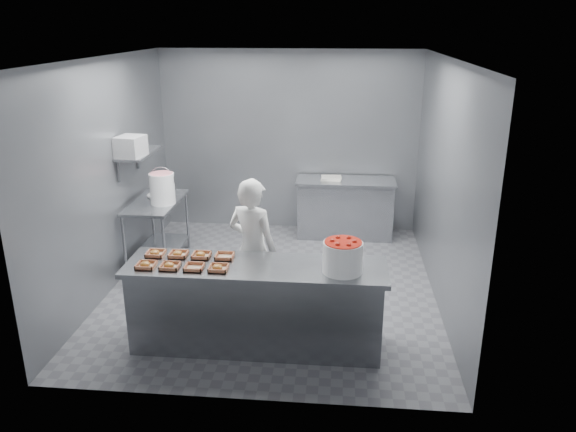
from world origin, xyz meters
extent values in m
plane|color=#4C4C51|center=(0.00, 0.00, 0.00)|extent=(4.50, 4.50, 0.00)
plane|color=white|center=(0.00, 0.00, 2.80)|extent=(4.50, 4.50, 0.00)
cube|color=slate|center=(0.00, 2.25, 1.40)|extent=(4.00, 0.04, 2.80)
cube|color=slate|center=(-2.00, 0.00, 1.40)|extent=(0.04, 4.50, 2.80)
cube|color=slate|center=(2.00, 0.00, 1.40)|extent=(0.04, 4.50, 2.80)
cube|color=slate|center=(0.00, -1.35, 0.88)|extent=(2.60, 0.70, 0.05)
cube|color=slate|center=(0.00, -1.35, 0.42)|extent=(2.50, 0.64, 0.85)
cube|color=slate|center=(-1.65, 0.60, 0.88)|extent=(0.60, 1.20, 0.04)
cube|color=slate|center=(-1.65, 0.60, 0.20)|extent=(0.56, 1.15, 0.03)
cylinder|color=slate|center=(-1.91, 0.04, 0.44)|extent=(0.04, 0.04, 0.88)
cylinder|color=slate|center=(-1.39, 0.04, 0.44)|extent=(0.04, 0.04, 0.88)
cylinder|color=slate|center=(-1.91, 1.16, 0.44)|extent=(0.04, 0.04, 0.88)
cylinder|color=slate|center=(-1.39, 1.16, 0.44)|extent=(0.04, 0.04, 0.88)
cube|color=slate|center=(0.90, 1.90, 0.88)|extent=(1.50, 0.60, 0.05)
cube|color=slate|center=(0.90, 1.90, 0.42)|extent=(1.44, 0.55, 0.85)
cube|color=slate|center=(-1.82, 0.60, 1.55)|extent=(0.35, 0.90, 0.03)
cube|color=tan|center=(-1.06, -1.50, 0.92)|extent=(0.18, 0.18, 0.04)
cube|color=white|center=(-1.02, -1.48, 0.91)|extent=(0.10, 0.06, 0.00)
ellipsoid|color=gold|center=(-1.07, -1.50, 0.93)|extent=(0.10, 0.10, 0.05)
cube|color=tan|center=(-0.82, -1.50, 0.92)|extent=(0.18, 0.18, 0.04)
cube|color=white|center=(-0.78, -1.48, 0.91)|extent=(0.10, 0.06, 0.00)
ellipsoid|color=gold|center=(-0.83, -1.50, 0.93)|extent=(0.10, 0.10, 0.05)
cube|color=tan|center=(-0.58, -1.50, 0.92)|extent=(0.18, 0.18, 0.04)
cube|color=white|center=(-0.54, -1.48, 0.91)|extent=(0.10, 0.06, 0.00)
cube|color=tan|center=(-0.34, -1.50, 0.92)|extent=(0.18, 0.18, 0.04)
cube|color=white|center=(-0.30, -1.48, 0.91)|extent=(0.10, 0.06, 0.00)
ellipsoid|color=gold|center=(-0.35, -1.50, 0.93)|extent=(0.10, 0.10, 0.05)
cube|color=tan|center=(-1.06, -1.20, 0.92)|extent=(0.18, 0.18, 0.04)
cube|color=white|center=(-1.02, -1.19, 0.91)|extent=(0.10, 0.06, 0.00)
ellipsoid|color=gold|center=(-1.07, -1.20, 0.93)|extent=(0.10, 0.10, 0.05)
cube|color=tan|center=(-0.82, -1.20, 0.92)|extent=(0.18, 0.18, 0.04)
cube|color=white|center=(-0.78, -1.19, 0.91)|extent=(0.10, 0.06, 0.00)
ellipsoid|color=gold|center=(-0.83, -1.20, 0.93)|extent=(0.10, 0.10, 0.05)
cube|color=tan|center=(-0.58, -1.20, 0.92)|extent=(0.18, 0.18, 0.04)
cube|color=white|center=(-0.54, -1.19, 0.91)|extent=(0.10, 0.06, 0.00)
ellipsoid|color=gold|center=(-0.59, -1.20, 0.93)|extent=(0.10, 0.10, 0.05)
cube|color=tan|center=(-0.34, -1.20, 0.92)|extent=(0.18, 0.18, 0.04)
cube|color=white|center=(-0.30, -1.19, 0.91)|extent=(0.10, 0.06, 0.00)
imported|color=white|center=(-0.12, -0.75, 0.81)|extent=(0.70, 0.59, 1.62)
cylinder|color=white|center=(0.85, -1.43, 1.05)|extent=(0.38, 0.38, 0.30)
cylinder|color=red|center=(0.85, -1.43, 1.19)|extent=(0.36, 0.36, 0.04)
cylinder|color=white|center=(-1.51, 0.50, 1.10)|extent=(0.32, 0.32, 0.41)
cylinder|color=#E87483|center=(-1.51, 0.50, 1.30)|extent=(0.30, 0.30, 0.02)
torus|color=slate|center=(-1.51, 0.50, 1.23)|extent=(0.34, 0.01, 0.34)
cylinder|color=white|center=(-1.68, 0.82, 0.91)|extent=(0.40, 0.40, 0.02)
cube|color=#CCB28C|center=(-1.68, 0.95, 0.91)|extent=(0.14, 0.12, 0.02)
cube|color=gray|center=(-1.82, 0.33, 1.70)|extent=(0.35, 0.39, 0.26)
cube|color=silver|center=(0.68, 1.90, 0.92)|extent=(0.31, 0.23, 0.05)
camera|label=1|loc=(0.80, -6.37, 3.18)|focal=35.00mm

